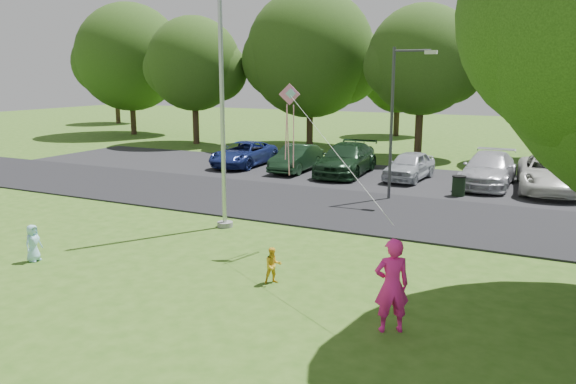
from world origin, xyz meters
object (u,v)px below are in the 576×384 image
at_px(street_lamp, 398,110).
at_px(kite, 291,113).
at_px(trash_can, 459,186).
at_px(child_yellow, 273,265).
at_px(woman, 392,285).
at_px(flagpole, 222,96).
at_px(child_blue, 33,243).

height_order(street_lamp, kite, street_lamp).
bearing_deg(trash_can, street_lamp, -141.54).
relative_size(trash_can, child_yellow, 1.00).
height_order(trash_can, woman, woman).
height_order(trash_can, child_yellow, child_yellow).
bearing_deg(child_yellow, kite, 62.71).
bearing_deg(street_lamp, child_yellow, -91.72).
relative_size(flagpole, child_yellow, 11.43).
xyz_separation_m(woman, child_blue, (-9.61, -0.16, -0.43)).
bearing_deg(woman, child_blue, -29.92).
xyz_separation_m(street_lamp, child_blue, (-6.53, -11.33, -3.01)).
bearing_deg(trash_can, flagpole, -127.05).
xyz_separation_m(trash_can, kite, (-2.99, -9.15, 3.40)).
height_order(flagpole, woman, flagpole).
bearing_deg(street_lamp, trash_can, 37.41).
distance_m(woman, child_blue, 9.62).
relative_size(flagpole, kite, 2.31).
height_order(woman, child_yellow, woman).
height_order(trash_can, child_blue, child_blue).
relative_size(woman, kite, 0.43).
distance_m(street_lamp, woman, 11.87).
bearing_deg(street_lamp, kite, -97.61).
xyz_separation_m(trash_can, child_yellow, (-2.25, -11.64, -0.00)).
bearing_deg(trash_can, child_blue, -123.60).
distance_m(flagpole, kite, 3.25).
relative_size(street_lamp, child_blue, 5.89).
bearing_deg(flagpole, child_blue, -117.66).
bearing_deg(child_yellow, trash_can, 35.15).
bearing_deg(street_lamp, child_blue, -120.98).
distance_m(street_lamp, child_yellow, 10.41).
relative_size(flagpole, child_blue, 10.10).
bearing_deg(street_lamp, flagpole, -122.76).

